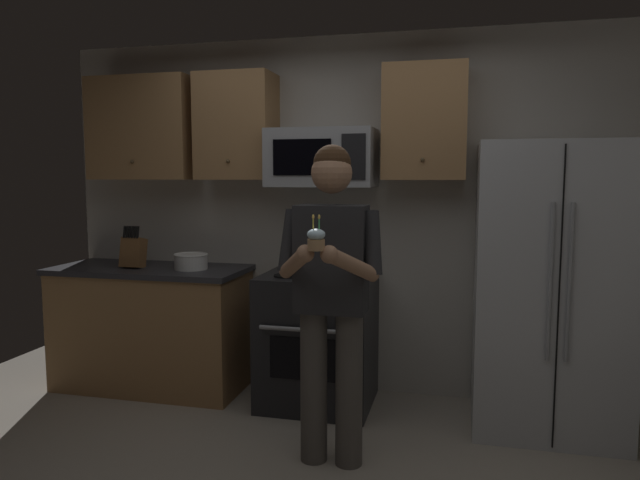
{
  "coord_description": "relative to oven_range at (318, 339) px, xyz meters",
  "views": [
    {
      "loc": [
        0.81,
        -2.49,
        1.59
      ],
      "look_at": [
        0.06,
        0.54,
        1.25
      ],
      "focal_mm": 32.65,
      "sensor_mm": 36.0,
      "label": 1
    }
  ],
  "objects": [
    {
      "name": "refrigerator",
      "position": [
        1.5,
        -0.04,
        0.44
      ],
      "size": [
        0.9,
        0.75,
        1.8
      ],
      "color": "#B7BABF",
      "rests_on": "ground"
    },
    {
      "name": "bowl_large_white",
      "position": [
        -0.95,
        -0.0,
        0.52
      ],
      "size": [
        0.25,
        0.25,
        0.11
      ],
      "color": "white",
      "rests_on": "counter_left"
    },
    {
      "name": "oven_range",
      "position": [
        0.0,
        0.0,
        0.0
      ],
      "size": [
        0.76,
        0.7,
        0.93
      ],
      "color": "black",
      "rests_on": "ground"
    },
    {
      "name": "cupcake",
      "position": [
        0.28,
        -1.15,
        0.83
      ],
      "size": [
        0.09,
        0.09,
        0.17
      ],
      "color": "#A87F56"
    },
    {
      "name": "microwave",
      "position": [
        0.0,
        0.12,
        1.26
      ],
      "size": [
        0.74,
        0.41,
        0.4
      ],
      "color": "#9EA0A5"
    },
    {
      "name": "counter_left",
      "position": [
        -1.3,
        0.02,
        0.0
      ],
      "size": [
        1.44,
        0.66,
        0.92
      ],
      "color": "#9E7247",
      "rests_on": "ground"
    },
    {
      "name": "knife_block",
      "position": [
        -1.4,
        -0.03,
        0.58
      ],
      "size": [
        0.16,
        0.15,
        0.32
      ],
      "color": "brown",
      "rests_on": "counter_left"
    },
    {
      "name": "person",
      "position": [
        0.28,
        -0.83,
        0.53
      ],
      "size": [
        0.6,
        0.48,
        1.76
      ],
      "color": "#4C4742",
      "rests_on": "ground"
    },
    {
      "name": "cabinet_row_upper",
      "position": [
        -0.57,
        0.17,
        1.49
      ],
      "size": [
        2.78,
        0.36,
        0.76
      ],
      "color": "#9E7247"
    },
    {
      "name": "wall_back",
      "position": [
        0.15,
        0.39,
        0.84
      ],
      "size": [
        4.4,
        0.1,
        2.6
      ],
      "primitive_type": "cube",
      "color": "beige",
      "rests_on": "ground"
    }
  ]
}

